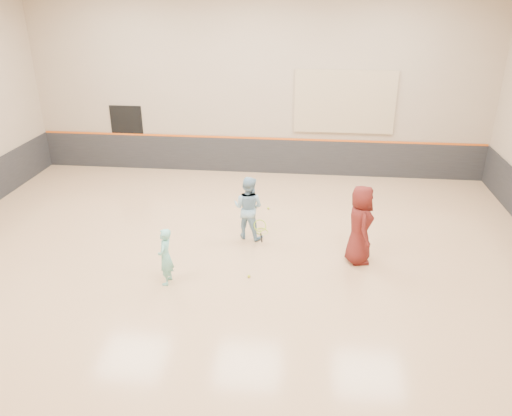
# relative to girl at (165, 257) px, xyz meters

# --- Properties ---
(room) EXTENTS (15.04, 12.04, 6.22)m
(room) POSITION_rel_girl_xyz_m (1.21, 1.20, 0.17)
(room) COLOR tan
(room) RESTS_ON ground
(wainscot_back) EXTENTS (14.90, 0.04, 1.20)m
(wainscot_back) POSITION_rel_girl_xyz_m (1.21, 7.17, -0.04)
(wainscot_back) COLOR #232326
(wainscot_back) RESTS_ON floor
(accent_stripe) EXTENTS (14.90, 0.03, 0.06)m
(accent_stripe) POSITION_rel_girl_xyz_m (1.21, 7.16, 0.58)
(accent_stripe) COLOR #D85914
(accent_stripe) RESTS_ON wall_back
(acoustic_panel) EXTENTS (3.20, 0.08, 2.00)m
(acoustic_panel) POSITION_rel_girl_xyz_m (4.01, 7.15, 1.86)
(acoustic_panel) COLOR tan
(acoustic_panel) RESTS_ON wall_back
(doorway) EXTENTS (1.10, 0.05, 2.20)m
(doorway) POSITION_rel_girl_xyz_m (-3.29, 7.18, 0.46)
(doorway) COLOR black
(doorway) RESTS_ON floor
(girl) EXTENTS (0.31, 0.47, 1.29)m
(girl) POSITION_rel_girl_xyz_m (0.00, 0.00, 0.00)
(girl) COLOR #73C8BB
(girl) RESTS_ON floor
(instructor) EXTENTS (0.94, 0.83, 1.63)m
(instructor) POSITION_rel_girl_xyz_m (1.48, 2.34, 0.17)
(instructor) COLOR #83AFCB
(instructor) RESTS_ON floor
(young_man) EXTENTS (0.71, 0.99, 1.87)m
(young_man) POSITION_rel_girl_xyz_m (4.16, 1.40, 0.29)
(young_man) COLOR #561714
(young_man) RESTS_ON floor
(held_racket) EXTENTS (0.49, 0.49, 0.56)m
(held_racket) POSITION_rel_girl_xyz_m (1.80, 2.10, -0.19)
(held_racket) COLOR #93BA29
(held_racket) RESTS_ON instructor
(spare_racket) EXTENTS (0.75, 0.75, 0.16)m
(spare_racket) POSITION_rel_girl_xyz_m (1.80, 2.64, -0.56)
(spare_racket) COLOR #A4C42B
(spare_racket) RESTS_ON floor
(ball_under_racket) EXTENTS (0.07, 0.07, 0.07)m
(ball_under_racket) POSITION_rel_girl_xyz_m (1.73, 0.39, -0.61)
(ball_under_racket) COLOR gold
(ball_under_racket) RESTS_ON floor
(ball_in_hand) EXTENTS (0.07, 0.07, 0.07)m
(ball_in_hand) POSITION_rel_girl_xyz_m (4.27, 1.28, 0.54)
(ball_in_hand) COLOR #C5DF34
(ball_in_hand) RESTS_ON young_man
(ball_beside_spare) EXTENTS (0.07, 0.07, 0.07)m
(ball_beside_spare) POSITION_rel_girl_xyz_m (1.84, 4.10, -0.61)
(ball_beside_spare) COLOR #BEDA32
(ball_beside_spare) RESTS_ON floor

